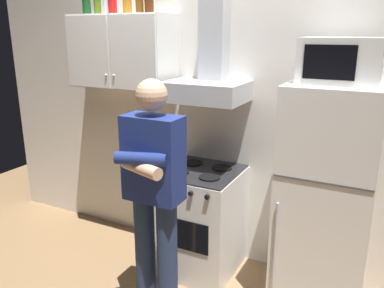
% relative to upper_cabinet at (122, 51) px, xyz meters
% --- Properties ---
extents(ground_plane, '(7.00, 7.00, 0.00)m').
position_rel_upper_cabinet_xyz_m(ground_plane, '(0.85, -0.37, -1.75)').
color(ground_plane, olive).
extents(back_wall_tiled, '(4.80, 0.10, 2.70)m').
position_rel_upper_cabinet_xyz_m(back_wall_tiled, '(0.85, 0.23, -0.40)').
color(back_wall_tiled, silver).
rests_on(back_wall_tiled, ground_plane).
extents(upper_cabinet, '(0.90, 0.37, 0.60)m').
position_rel_upper_cabinet_xyz_m(upper_cabinet, '(0.00, 0.00, 0.00)').
color(upper_cabinet, white).
extents(stove_oven, '(0.60, 0.62, 0.87)m').
position_rel_upper_cabinet_xyz_m(stove_oven, '(0.80, -0.13, -1.32)').
color(stove_oven, white).
rests_on(stove_oven, ground_plane).
extents(range_hood, '(0.60, 0.44, 0.75)m').
position_rel_upper_cabinet_xyz_m(range_hood, '(0.80, 0.00, -0.15)').
color(range_hood, '#B7BABF').
extents(refrigerator, '(0.60, 0.62, 1.60)m').
position_rel_upper_cabinet_xyz_m(refrigerator, '(1.75, -0.12, -0.95)').
color(refrigerator, white).
rests_on(refrigerator, ground_plane).
extents(microwave, '(0.48, 0.37, 0.28)m').
position_rel_upper_cabinet_xyz_m(microwave, '(1.75, -0.11, -0.01)').
color(microwave, silver).
rests_on(microwave, refrigerator).
extents(person_standing, '(0.38, 0.33, 1.64)m').
position_rel_upper_cabinet_xyz_m(person_standing, '(0.75, -0.73, -0.85)').
color(person_standing, navy).
rests_on(person_standing, ground_plane).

